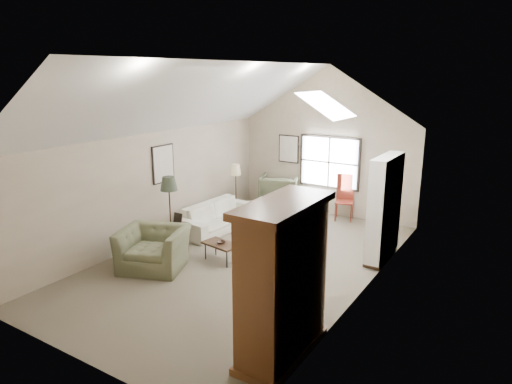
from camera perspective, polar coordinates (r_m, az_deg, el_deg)
The scene contains 18 objects.
room_shell at distance 8.80m, azimuth -1.41°, elevation 10.88°, with size 5.01×8.01×4.00m.
window at distance 12.46m, azimuth 9.15°, elevation 3.70°, with size 1.72×0.08×1.42m, color black.
skylight at distance 8.97m, azimuth 8.93°, elevation 10.87°, with size 0.80×1.20×0.52m, color white, non-canonical shape.
wall_art at distance 11.63m, azimuth -3.83°, elevation 4.46°, with size 1.97×3.71×0.88m.
armoire at distance 6.22m, azimuth 3.37°, elevation -11.05°, with size 0.60×1.50×2.20m, color brown.
tv_alcove at distance 9.64m, azimuth 15.78°, elevation -1.78°, with size 0.32×1.30×2.10m, color white.
media_console at distance 9.91m, azimuth 15.33°, elevation -6.48°, with size 0.34×1.18×0.60m, color #382316.
tv_panel at distance 9.71m, azimuth 15.57°, elevation -3.07°, with size 0.05×0.90×0.55m, color black.
sofa at distance 11.37m, azimuth -4.69°, elevation -3.03°, with size 2.30×0.90×0.67m, color white.
armchair_near at distance 9.35m, azimuth -12.73°, elevation -6.93°, with size 1.25×1.09×0.81m, color #555A3F.
armchair_far at distance 13.04m, azimuth 2.95°, elevation 0.02°, with size 1.04×1.07×0.98m, color #5A6144.
coffee_table at distance 9.53m, azimuth -4.39°, elevation -7.52°, with size 0.77×0.43×0.40m, color #3D2C18.
bowl at distance 9.44m, azimuth -4.42°, elevation -6.28°, with size 0.19×0.19×0.05m, color #322114.
side_table at distance 10.16m, azimuth -9.65°, elevation -5.68°, with size 0.58×0.58×0.58m, color #312414.
side_chair at distance 12.21m, azimuth 11.00°, elevation -0.73°, with size 0.46×0.46×1.19m, color maroon.
tripod_lamp at distance 10.59m, azimuth 15.49°, elevation -1.46°, with size 0.55×0.55×1.89m, color silver, non-canonical shape.
dark_lamp at distance 10.40m, azimuth -10.69°, elevation -2.27°, with size 0.38×0.38×1.61m, color #272F21, non-canonical shape.
tan_lamp at distance 12.37m, azimuth -2.52°, elevation 0.33°, with size 0.29×0.29×1.44m, color tan, non-canonical shape.
Camera 1 is at (4.84, -7.32, 3.81)m, focal length 32.00 mm.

